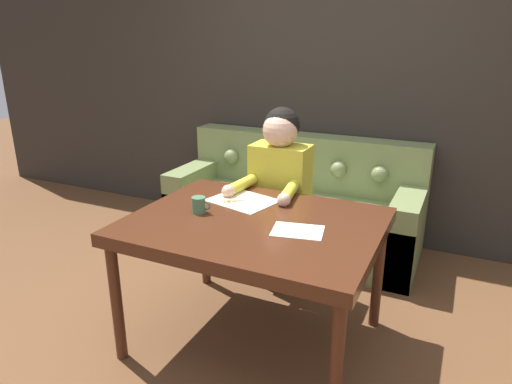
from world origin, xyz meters
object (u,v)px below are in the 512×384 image
Objects in this scene: couch at (295,208)px; scissors at (236,201)px; dining_table at (255,232)px; mug at (199,205)px; person at (279,197)px.

couch is 1.19m from scissors.
dining_table is 11.54× the size of mug.
dining_table is at bearing -79.09° from person.
scissors is at bearing -101.74° from person.
person is 0.73m from mug.
dining_table is at bearing -78.96° from couch.
mug reaches higher than scissors.
dining_table is 0.67m from person.
mug is (-0.06, -1.35, 0.48)m from couch.
dining_table is at bearing 6.13° from mug.
person is 0.47m from scissors.
person reaches higher than scissors.
couch is 0.75m from person.
couch is at bearing 91.94° from scissors.
couch is 1.43m from mug.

